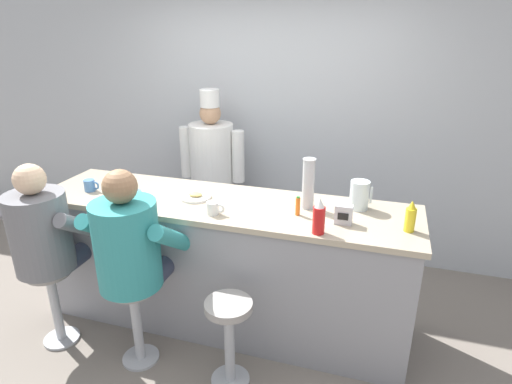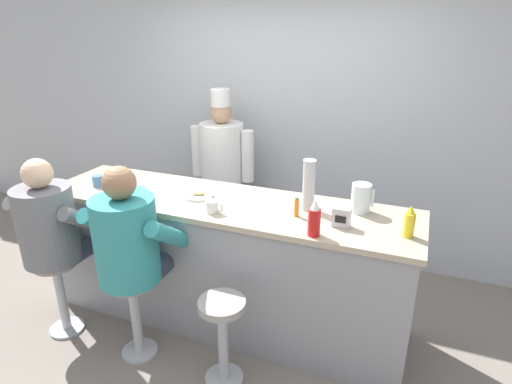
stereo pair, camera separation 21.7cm
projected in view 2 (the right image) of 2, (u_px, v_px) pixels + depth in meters
ground_plane at (206, 345)px, 3.17m from camera, size 20.00×20.00×0.00m
wall_back at (283, 120)px, 4.16m from camera, size 10.00×0.06×2.70m
diner_counter at (226, 262)px, 3.30m from camera, size 2.80×0.73×1.02m
ketchup_bottle_red at (314, 219)px, 2.56m from camera, size 0.08×0.08×0.23m
mustard_bottle_yellow at (409, 222)px, 2.55m from camera, size 0.06×0.06×0.20m
hot_sauce_bottle_orange at (297, 207)px, 2.84m from camera, size 0.03×0.03×0.13m
water_pitcher_clear at (361, 198)px, 2.89m from camera, size 0.15×0.13×0.20m
breakfast_plate at (198, 195)px, 3.18m from camera, size 0.23×0.23×0.05m
cereal_bowl at (137, 191)px, 3.21m from camera, size 0.13×0.13×0.06m
coffee_mug_blue at (98, 181)px, 3.37m from camera, size 0.13×0.08×0.09m
coffee_mug_white at (212, 207)px, 2.89m from camera, size 0.13×0.08×0.09m
cup_stack_steel at (309, 185)px, 2.90m from camera, size 0.09×0.09×0.36m
napkin_dispenser_chrome at (341, 217)px, 2.69m from camera, size 0.11×0.07×0.13m
diner_seated_grey at (52, 228)px, 3.05m from camera, size 0.60×0.59×1.39m
diner_seated_teal at (130, 243)px, 2.82m from camera, size 0.63×0.62×1.42m
empty_stool_round at (223, 328)px, 2.72m from camera, size 0.30×0.30×0.62m
cook_in_whites_near at (222, 167)px, 4.17m from camera, size 0.65×0.42×1.67m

